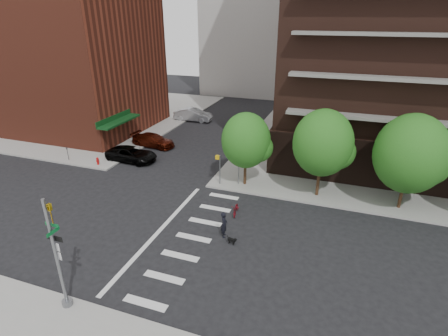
% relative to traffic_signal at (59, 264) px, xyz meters
% --- Properties ---
extents(ground, '(120.00, 120.00, 0.00)m').
position_rel_traffic_signal_xyz_m(ground, '(0.47, 7.49, -2.70)').
color(ground, black).
rests_on(ground, ground).
extents(sidewalk_ne, '(39.00, 33.00, 0.15)m').
position_rel_traffic_signal_xyz_m(sidewalk_ne, '(20.97, 30.99, -2.62)').
color(sidewalk_ne, gray).
rests_on(sidewalk_ne, ground).
extents(sidewalk_nw, '(31.00, 33.00, 0.15)m').
position_rel_traffic_signal_xyz_m(sidewalk_nw, '(-24.03, 30.99, -2.62)').
color(sidewalk_nw, gray).
rests_on(sidewalk_nw, ground).
extents(crosswalk, '(3.85, 13.00, 0.01)m').
position_rel_traffic_signal_xyz_m(crosswalk, '(2.68, 7.49, -2.69)').
color(crosswalk, silver).
rests_on(crosswalk, ground).
extents(midrise_nw, '(21.40, 15.50, 20.00)m').
position_rel_traffic_signal_xyz_m(midrise_nw, '(-21.53, 25.49, 7.45)').
color(midrise_nw, maroon).
rests_on(midrise_nw, sidewalk_nw).
extents(tree_a, '(4.00, 4.00, 5.90)m').
position_rel_traffic_signal_xyz_m(tree_a, '(4.47, 15.99, 1.35)').
color(tree_a, '#301E11').
rests_on(tree_a, sidewalk_ne).
extents(tree_b, '(4.50, 4.50, 6.65)m').
position_rel_traffic_signal_xyz_m(tree_b, '(10.47, 15.99, 1.85)').
color(tree_b, '#301E11').
rests_on(tree_b, sidewalk_ne).
extents(tree_c, '(5.00, 5.00, 6.80)m').
position_rel_traffic_signal_xyz_m(tree_c, '(16.47, 15.99, 1.75)').
color(tree_c, '#301E11').
rests_on(tree_c, sidewalk_ne).
extents(traffic_signal, '(0.90, 0.75, 6.00)m').
position_rel_traffic_signal_xyz_m(traffic_signal, '(0.00, 0.00, 0.00)').
color(traffic_signal, slate).
rests_on(traffic_signal, sidewalk_s).
extents(pedestrian_signal, '(2.18, 0.67, 2.60)m').
position_rel_traffic_signal_xyz_m(pedestrian_signal, '(2.79, 15.42, -0.84)').
color(pedestrian_signal, slate).
rests_on(pedestrian_signal, sidewalk_ne).
extents(fire_hydrant, '(0.24, 0.24, 0.73)m').
position_rel_traffic_signal_xyz_m(fire_hydrant, '(-10.03, 15.29, -2.15)').
color(fire_hydrant, '#A50C0C').
rests_on(fire_hydrant, sidewalk_nw).
extents(parking_meter, '(0.10, 0.08, 1.32)m').
position_rel_traffic_signal_xyz_m(parking_meter, '(-13.53, 15.29, -1.74)').
color(parking_meter, black).
rests_on(parking_meter, sidewalk_nw).
extents(parked_car_black, '(2.54, 5.20, 1.42)m').
position_rel_traffic_signal_xyz_m(parked_car_black, '(-7.66, 17.46, -1.99)').
color(parked_car_black, black).
rests_on(parked_car_black, ground).
extents(parked_car_maroon, '(2.42, 5.06, 1.42)m').
position_rel_traffic_signal_xyz_m(parked_car_maroon, '(-7.73, 21.84, -1.99)').
color(parked_car_maroon, '#421007').
rests_on(parked_car_maroon, ground).
extents(parked_car_silver, '(2.04, 5.27, 1.71)m').
position_rel_traffic_signal_xyz_m(parked_car_silver, '(-7.73, 32.61, -1.84)').
color(parked_car_silver, '#969A9E').
rests_on(parked_car_silver, ground).
extents(scooter, '(0.76, 1.64, 0.83)m').
position_rel_traffic_signal_xyz_m(scooter, '(5.18, 11.26, -2.28)').
color(scooter, maroon).
rests_on(scooter, ground).
extents(dog_walker, '(0.74, 0.58, 1.79)m').
position_rel_traffic_signal_xyz_m(dog_walker, '(5.29, 8.34, -1.80)').
color(dog_walker, black).
rests_on(dog_walker, ground).
extents(dog, '(0.60, 0.26, 0.50)m').
position_rel_traffic_signal_xyz_m(dog, '(6.06, 7.66, -2.39)').
color(dog, black).
rests_on(dog, ground).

